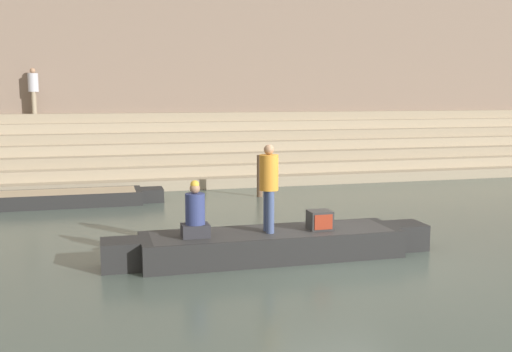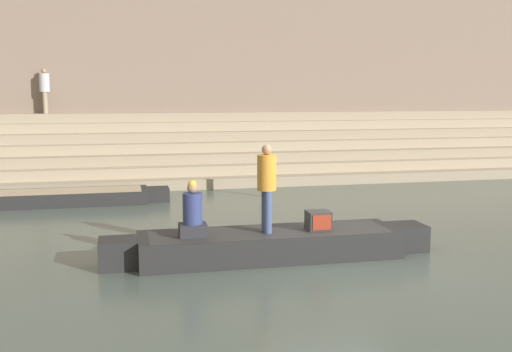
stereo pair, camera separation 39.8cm
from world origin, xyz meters
The scene contains 10 objects.
ground_plane centered at (0.00, 0.00, 0.00)m, with size 120.00×120.00×0.00m, color #47544C.
ghat_steps centered at (0.00, 11.70, 0.85)m, with size 36.00×4.61×2.37m.
back_wall centered at (0.00, 13.94, 3.65)m, with size 34.20×1.28×7.36m.
rowboat_main centered at (-1.14, 0.39, 0.28)m, with size 6.34×1.41×0.52m.
person_standing centered at (-1.22, 0.35, 1.47)m, with size 0.36×0.36×1.66m.
person_rowing centered at (-2.62, 0.32, 0.93)m, with size 0.50×0.39×1.04m.
tv_set centered at (-0.20, 0.31, 0.70)m, with size 0.44×0.41×0.37m.
moored_boat_shore centered at (-5.37, 7.09, 0.21)m, with size 5.70×1.32×0.38m.
mooring_post centered at (0.40, 7.04, 0.64)m, with size 0.17×0.17×1.27m, color brown.
person_on_steps centered at (-6.53, 13.02, 3.32)m, with size 0.37×0.37×1.65m.
Camera 1 is at (-4.25, -10.29, 3.12)m, focal length 42.00 mm.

